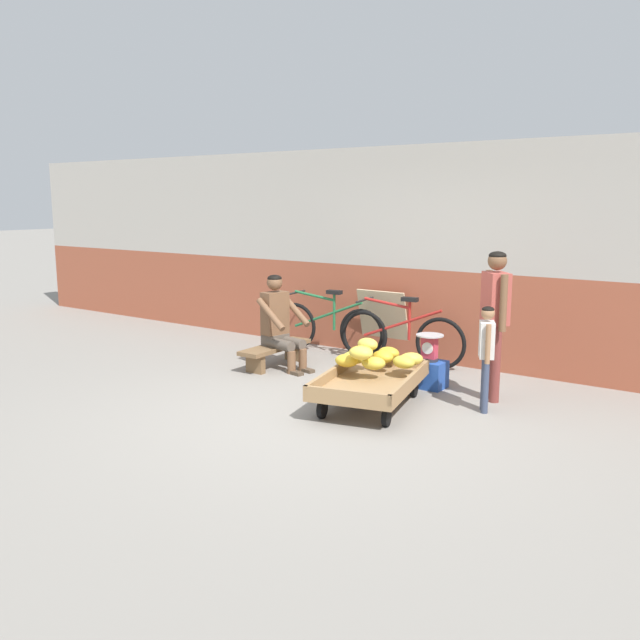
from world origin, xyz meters
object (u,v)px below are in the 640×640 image
object	(u,v)px
plastic_crate	(429,374)
sign_board	(384,323)
vendor_seated	(280,322)
customer_adult	(495,309)
low_bench	(275,351)
banana_cart	(371,383)
customer_child	(486,347)
bicycle_far_left	(401,337)
bicycle_near_left	(327,327)
weighing_scale	(429,347)

from	to	relation	value
plastic_crate	sign_board	world-z (taller)	sign_board
vendor_seated	customer_adult	bearing A→B (deg)	4.42
vendor_seated	low_bench	bearing A→B (deg)	169.16
low_bench	sign_board	world-z (taller)	sign_board
banana_cart	plastic_crate	distance (m)	0.99
banana_cart	customer_adult	size ratio (longest dim) A/B	1.04
sign_board	low_bench	bearing A→B (deg)	-121.91
customer_adult	low_bench	bearing A→B (deg)	-176.07
sign_board	customer_child	distance (m)	2.51
low_bench	customer_child	bearing A→B (deg)	-4.62
vendor_seated	customer_child	distance (m)	2.71
banana_cart	customer_child	size ratio (longest dim) A/B	1.54
plastic_crate	customer_adult	xyz separation A→B (m)	(0.73, -0.05, 0.80)
banana_cart	bicycle_far_left	world-z (taller)	bicycle_far_left
vendor_seated	plastic_crate	world-z (taller)	vendor_seated
plastic_crate	customer_child	bearing A→B (deg)	-29.26
bicycle_near_left	low_bench	bearing A→B (deg)	-95.36
plastic_crate	bicycle_near_left	xyz separation A→B (m)	(-1.88, 0.76, 0.20)
banana_cart	weighing_scale	size ratio (longest dim) A/B	5.31
low_bench	sign_board	distance (m)	1.53
bicycle_near_left	customer_adult	world-z (taller)	customer_adult
low_bench	plastic_crate	world-z (taller)	plastic_crate
low_bench	customer_adult	size ratio (longest dim) A/B	0.72
bicycle_near_left	customer_child	xyz separation A→B (m)	(2.70, -1.22, 0.29)
banana_cart	customer_adult	bearing A→B (deg)	46.10
weighing_scale	bicycle_near_left	bearing A→B (deg)	157.87
low_bench	sign_board	bearing A→B (deg)	58.09
vendor_seated	customer_adult	distance (m)	2.65
banana_cart	customer_child	bearing A→B (deg)	27.83
weighing_scale	sign_board	size ratio (longest dim) A/B	0.34
customer_adult	vendor_seated	bearing A→B (deg)	-175.58
weighing_scale	bicycle_far_left	xyz separation A→B (m)	(-0.76, 0.76, -0.10)
customer_adult	customer_child	bearing A→B (deg)	-78.39
low_bench	plastic_crate	xyz separation A→B (m)	(1.97, 0.23, -0.05)
banana_cart	plastic_crate	xyz separation A→B (m)	(0.16, 0.97, -0.09)
bicycle_far_left	customer_child	distance (m)	2.01
low_bench	plastic_crate	distance (m)	1.99
low_bench	plastic_crate	size ratio (longest dim) A/B	3.07
banana_cart	vendor_seated	distance (m)	1.90
low_bench	bicycle_far_left	bearing A→B (deg)	39.33
banana_cart	low_bench	bearing A→B (deg)	157.75
vendor_seated	bicycle_far_left	size ratio (longest dim) A/B	0.69
banana_cart	customer_adult	world-z (taller)	customer_adult
weighing_scale	customer_adult	world-z (taller)	customer_adult
bicycle_near_left	customer_child	distance (m)	2.97
bicycle_near_left	vendor_seated	bearing A→B (deg)	-90.40
sign_board	weighing_scale	bearing A→B (deg)	-41.78
banana_cart	plastic_crate	size ratio (longest dim) A/B	4.42
plastic_crate	sign_board	distance (m)	1.60
vendor_seated	bicycle_near_left	world-z (taller)	vendor_seated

